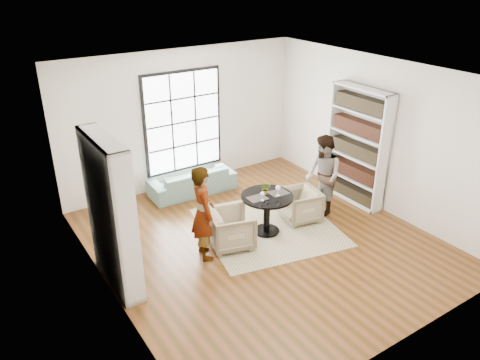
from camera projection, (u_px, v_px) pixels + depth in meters
ground at (262, 241)px, 8.44m from camera, size 6.00×6.00×0.00m
room_shell at (246, 167)px, 8.32m from camera, size 6.00×6.01×6.00m
rug at (268, 227)px, 8.88m from camera, size 2.85×2.85×0.01m
pedestal_table at (267, 206)px, 8.49m from camera, size 0.95×0.95×0.76m
sofa at (192, 181)px, 10.12m from camera, size 1.89×0.79×0.54m
armchair_left at (232, 229)px, 8.17m from camera, size 0.91×0.90×0.68m
armchair_right at (300, 205)px, 9.02m from camera, size 0.82×0.80×0.63m
person_left at (203, 213)px, 7.69m from camera, size 0.51×0.67×1.65m
person_right at (323, 176)px, 9.08m from camera, size 0.80×0.92×1.61m
placemat_left at (257, 198)px, 8.31m from camera, size 0.35×0.28×0.01m
placemat_right at (279, 193)px, 8.50m from camera, size 0.35×0.28×0.01m
cutlery_left at (258, 198)px, 8.30m from camera, size 0.15×0.23×0.01m
cutlery_right at (279, 192)px, 8.50m from camera, size 0.15×0.23×0.01m
wine_glass_left at (262, 194)px, 8.19m from camera, size 0.08×0.08×0.17m
wine_glass_right at (278, 188)px, 8.34m from camera, size 0.09×0.09×0.21m
flower_centerpiece at (266, 189)px, 8.43m from camera, size 0.18×0.16×0.20m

